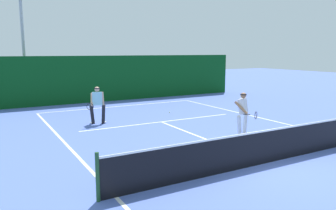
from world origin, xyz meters
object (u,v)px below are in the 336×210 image
(tennis_ball, at_px, (170,112))
(player_far, at_px, (97,103))
(player_near, at_px, (243,112))
(light_pole, at_px, (23,35))

(tennis_ball, bearing_deg, player_far, -170.50)
(player_near, distance_m, tennis_ball, 5.52)
(player_far, distance_m, light_pole, 8.82)
(player_far, relative_size, light_pole, 0.25)
(tennis_ball, bearing_deg, light_pole, 130.28)
(player_far, relative_size, tennis_ball, 25.40)
(player_far, xyz_separation_m, tennis_ball, (4.12, 0.69, -0.89))
(light_pole, bearing_deg, player_far, -75.71)
(player_far, height_order, tennis_ball, player_far)
(player_far, bearing_deg, player_near, 151.28)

